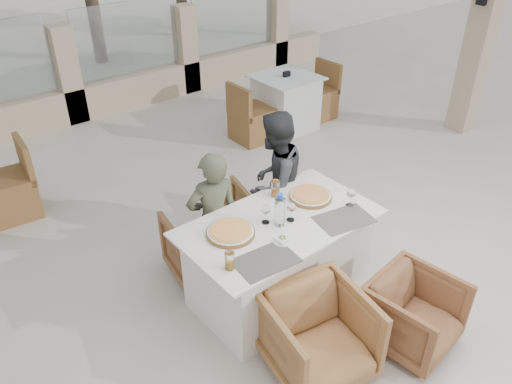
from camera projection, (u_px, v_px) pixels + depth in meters
ground at (295, 294)px, 4.36m from camera, size 80.00×80.00×0.00m
perimeter_wall_far at (66, 68)px, 7.08m from camera, size 10.00×0.34×1.60m
lantern_pillar at (475, 60)px, 6.73m from camera, size 0.34×0.34×2.00m
dining_table at (279, 259)px, 4.17m from camera, size 1.60×0.90×0.77m
placemat_near_left at (266, 261)px, 3.55m from camera, size 0.48×0.35×0.00m
placemat_near_right at (344, 219)px, 3.99m from camera, size 0.50×0.39×0.00m
pizza_left at (231, 232)px, 3.81m from camera, size 0.42×0.42×0.05m
pizza_right at (311, 196)px, 4.24m from camera, size 0.46×0.46×0.05m
water_bottle at (280, 210)px, 3.85m from camera, size 0.10×0.10×0.28m
wine_glass_centre at (266, 213)px, 3.91m from camera, size 0.10×0.10×0.18m
wine_glass_near at (291, 211)px, 3.93m from camera, size 0.10×0.10×0.18m
wine_glass_corner at (351, 196)px, 4.11m from camera, size 0.09×0.09×0.18m
beer_glass_left at (230, 261)px, 3.45m from camera, size 0.08×0.08×0.14m
beer_glass_right at (275, 188)px, 4.25m from camera, size 0.09×0.09×0.15m
olive_dish at (282, 239)px, 3.74m from camera, size 0.14×0.14×0.04m
armchair_far_left at (209, 246)px, 4.42m from camera, size 0.78×0.79×0.63m
armchair_far_right at (272, 207)px, 4.99m from camera, size 0.77×0.79×0.60m
armchair_near_left at (318, 336)px, 3.55m from camera, size 0.82×0.84×0.65m
armchair_near_right at (414, 314)px, 3.77m from camera, size 0.69×0.70×0.58m
diner_left at (214, 220)px, 4.22m from camera, size 0.52×0.41×1.26m
diner_right at (274, 182)px, 4.63m from camera, size 0.79×0.69×1.38m
bg_table_b at (286, 103)px, 7.07m from camera, size 1.65×0.83×0.77m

